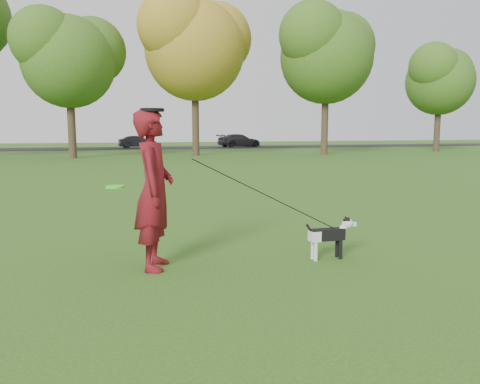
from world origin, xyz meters
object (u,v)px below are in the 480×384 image
object	(u,v)px
man	(154,190)
car_mid	(137,142)
car_right	(239,140)
dog	(331,233)

from	to	relation	value
man	car_mid	bearing A→B (deg)	10.61
man	car_right	world-z (taller)	man
car_mid	car_right	distance (m)	10.05
man	car_right	xyz separation A→B (m)	(12.18, 39.58, -0.37)
man	car_right	distance (m)	41.41
dog	car_mid	distance (m)	39.81
man	car_right	bearing A→B (deg)	-3.42
man	dog	world-z (taller)	man
car_right	car_mid	bearing A→B (deg)	78.85
man	dog	bearing A→B (deg)	-81.63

